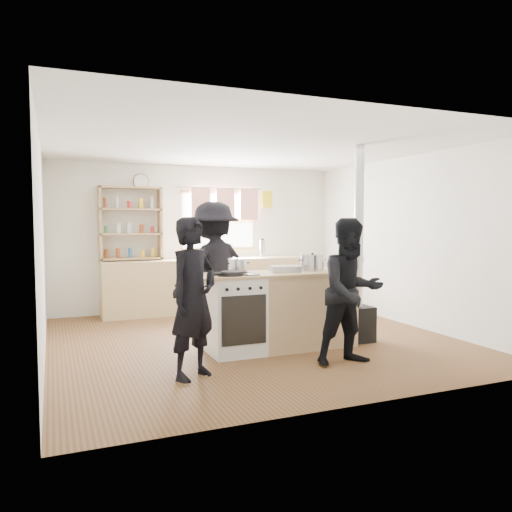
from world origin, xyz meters
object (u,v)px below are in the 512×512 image
stockpot_stove (237,265)px  flue_heater (358,290)px  roast_tray (285,268)px  person_far (214,270)px  bread_board (340,266)px  person_near_right (352,291)px  stockpot_counter (313,262)px  cooking_island (281,310)px  skillet_greens (232,273)px  thermos (262,249)px  person_near_left (193,298)px

stockpot_stove → flue_heater: bearing=-9.0°
roast_tray → person_far: size_ratio=0.22×
bread_board → person_far: (-1.35, 0.98, -0.08)m
person_near_right → roast_tray: bearing=112.4°
roast_tray → stockpot_counter: 0.41m
cooking_island → person_far: 1.15m
skillet_greens → stockpot_stove: (0.19, 0.34, 0.06)m
cooking_island → bread_board: (0.78, -0.08, 0.51)m
flue_heater → person_far: 1.90m
flue_heater → person_near_right: (-0.64, -0.84, 0.13)m
stockpot_stove → bread_board: bearing=-12.9°
thermos → person_near_left: person_near_left is taller
person_near_right → stockpot_counter: bearing=87.7°
stockpot_counter → person_near_left: bearing=-156.8°
person_far → thermos: bearing=-144.1°
flue_heater → bread_board: bearing=-171.6°
stockpot_counter → roast_tray: bearing=-174.0°
thermos → person_far: 2.40m
thermos → skillet_greens: bearing=-118.9°
roast_tray → person_far: 1.09m
roast_tray → person_near_left: 1.51m
bread_board → person_near_right: 0.89m
thermos → person_near_right: 3.69m
person_far → stockpot_stove: bearing=81.4°
person_near_right → cooking_island: bearing=115.5°
person_far → person_near_right: bearing=103.8°
person_near_left → person_far: 1.75m
roast_tray → person_near_left: person_near_left is taller
thermos → skillet_greens: (-1.60, -2.90, -0.10)m
stockpot_stove → bread_board: (1.26, -0.29, -0.03)m
person_near_right → person_far: 2.03m
stockpot_counter → stockpot_stove: bearing=170.3°
skillet_greens → stockpot_counter: size_ratio=1.07×
stockpot_stove → person_near_left: bearing=-131.3°
thermos → stockpot_stove: (-1.42, -2.56, -0.04)m
stockpot_counter → flue_heater: 0.72m
stockpot_stove → person_near_right: (0.91, -1.08, -0.23)m
cooking_island → person_near_right: (0.43, -0.87, 0.32)m
person_near_left → thermos: bearing=25.8°
cooking_island → person_near_left: person_near_left is taller
roast_tray → flue_heater: flue_heater is taller
thermos → bread_board: size_ratio=0.97×
stockpot_counter → person_far: (-1.02, 0.85, -0.13)m
stockpot_counter → person_far: bearing=140.2°
stockpot_stove → cooking_island: bearing=-23.5°
roast_tray → person_far: (-0.62, 0.89, -0.07)m
flue_heater → person_near_left: (-2.35, -0.66, 0.13)m
roast_tray → bread_board: size_ratio=1.26×
person_far → bread_board: bearing=128.6°
bread_board → person_near_right: person_near_right is taller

